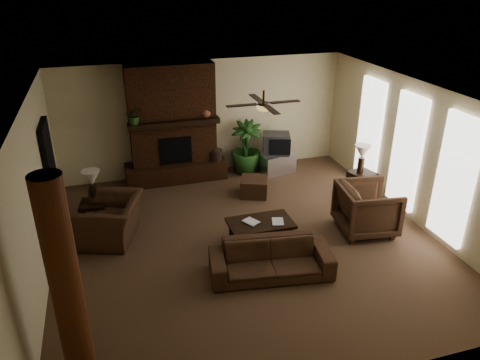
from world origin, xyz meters
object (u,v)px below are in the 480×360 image
object	(u,v)px
floor_plant	(246,158)
tv_stand	(277,163)
floor_vase	(215,160)
armchair_right	(367,206)
ottoman	(254,187)
side_table_left	(95,214)
armchair_left	(109,213)
log_column	(66,285)
lamp_right	(362,154)
lamp_left	(92,180)
side_table_right	(361,184)
sofa	(271,254)
coffee_table	(260,224)

from	to	relation	value
floor_plant	tv_stand	bearing A→B (deg)	-16.66
floor_vase	floor_plant	distance (m)	0.79
armchair_right	ottoman	xyz separation A→B (m)	(-1.60, 2.13, -0.34)
floor_plant	side_table_left	xyz separation A→B (m)	(-3.69, -1.71, -0.10)
armchair_left	floor_vase	distance (m)	3.44
log_column	lamp_right	bearing A→B (deg)	30.62
lamp_left	side_table_right	distance (m)	5.84
ottoman	floor_plant	xyz separation A→B (m)	(0.20, 1.27, 0.17)
floor_vase	armchair_left	bearing A→B (deg)	-139.47
floor_plant	log_column	bearing A→B (deg)	-125.45
log_column	side_table_right	distance (m)	7.09
sofa	coffee_table	xyz separation A→B (m)	(0.16, 1.01, -0.03)
log_column	sofa	bearing A→B (deg)	22.92
coffee_table	tv_stand	xyz separation A→B (m)	(1.47, 2.96, -0.12)
floor_vase	side_table_right	bearing A→B (deg)	-33.63
lamp_left	sofa	bearing A→B (deg)	-42.40
side_table_left	side_table_right	distance (m)	5.83
tv_stand	ottoman	bearing A→B (deg)	-143.83
sofa	coffee_table	world-z (taller)	sofa
ottoman	side_table_left	distance (m)	3.52
sofa	ottoman	xyz separation A→B (m)	(0.67, 2.93, -0.20)
armchair_right	lamp_left	size ratio (longest dim) A/B	1.65
ottoman	side_table_right	distance (m)	2.44
floor_plant	side_table_left	distance (m)	4.07
sofa	lamp_left	xyz separation A→B (m)	(-2.78, 2.54, 0.60)
side_table_right	side_table_left	bearing A→B (deg)	177.51
sofa	armchair_left	world-z (taller)	armchair_left
lamp_right	armchair_right	bearing A→B (deg)	-115.04
armchair_left	coffee_table	size ratio (longest dim) A/B	1.03
armchair_right	side_table_right	world-z (taller)	armchair_right
lamp_left	log_column	bearing A→B (deg)	-93.90
coffee_table	floor_plant	world-z (taller)	floor_plant
sofa	tv_stand	size ratio (longest dim) A/B	2.41
log_column	floor_plant	size ratio (longest dim) A/B	2.10
armchair_left	tv_stand	size ratio (longest dim) A/B	1.46
sofa	ottoman	distance (m)	3.02
tv_stand	floor_plant	size ratio (longest dim) A/B	0.64
armchair_left	lamp_right	size ratio (longest dim) A/B	1.90
sofa	armchair_left	xyz separation A→B (m)	(-2.53, 1.95, 0.14)
ottoman	sofa	bearing A→B (deg)	-102.95
lamp_left	lamp_right	size ratio (longest dim) A/B	1.00
ottoman	lamp_right	bearing A→B (deg)	-16.34
armchair_left	floor_plant	distance (m)	4.08
tv_stand	side_table_right	world-z (taller)	side_table_right
ottoman	log_column	bearing A→B (deg)	-131.36
lamp_right	lamp_left	bearing A→B (deg)	177.28
side_table_right	tv_stand	bearing A→B (deg)	128.42
armchair_right	lamp_left	world-z (taller)	lamp_left
log_column	armchair_left	size ratio (longest dim) A/B	2.26
armchair_right	side_table_right	distance (m)	1.63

